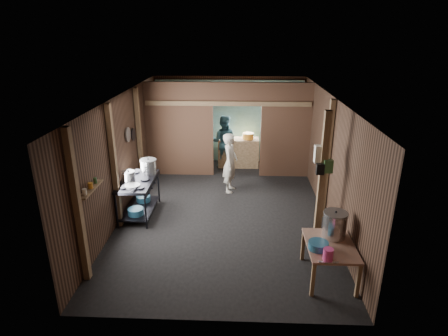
{
  "coord_description": "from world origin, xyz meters",
  "views": [
    {
      "loc": [
        0.32,
        -7.74,
        3.93
      ],
      "look_at": [
        0.0,
        -0.2,
        1.1
      ],
      "focal_mm": 30.05,
      "sensor_mm": 36.0,
      "label": 1
    }
  ],
  "objects_px": {
    "prep_table": "(329,261)",
    "stove_pot_large": "(149,167)",
    "yellow_tub": "(248,136)",
    "cook": "(230,163)",
    "stock_pot": "(335,225)",
    "pink_bucket": "(328,254)",
    "gas_range": "(139,197)"
  },
  "relations": [
    {
      "from": "prep_table",
      "to": "stove_pot_large",
      "type": "xyz_separation_m",
      "value": [
        -3.54,
        2.48,
        0.68
      ]
    },
    {
      "from": "yellow_tub",
      "to": "cook",
      "type": "relative_size",
      "value": 0.21
    },
    {
      "from": "stock_pot",
      "to": "yellow_tub",
      "type": "distance_m",
      "value": 5.28
    },
    {
      "from": "prep_table",
      "to": "stove_pot_large",
      "type": "height_order",
      "value": "stove_pot_large"
    },
    {
      "from": "stove_pot_large",
      "to": "prep_table",
      "type": "bearing_deg",
      "value": -35.03
    },
    {
      "from": "stock_pot",
      "to": "cook",
      "type": "distance_m",
      "value": 3.72
    },
    {
      "from": "stock_pot",
      "to": "pink_bucket",
      "type": "height_order",
      "value": "stock_pot"
    },
    {
      "from": "cook",
      "to": "stove_pot_large",
      "type": "bearing_deg",
      "value": 127.83
    },
    {
      "from": "gas_range",
      "to": "yellow_tub",
      "type": "height_order",
      "value": "yellow_tub"
    },
    {
      "from": "gas_range",
      "to": "cook",
      "type": "height_order",
      "value": "cook"
    },
    {
      "from": "pink_bucket",
      "to": "yellow_tub",
      "type": "xyz_separation_m",
      "value": [
        -1.11,
        5.78,
        0.22
      ]
    },
    {
      "from": "prep_table",
      "to": "pink_bucket",
      "type": "relative_size",
      "value": 5.65
    },
    {
      "from": "pink_bucket",
      "to": "stove_pot_large",
      "type": "bearing_deg",
      "value": 139.43
    },
    {
      "from": "gas_range",
      "to": "pink_bucket",
      "type": "height_order",
      "value": "gas_range"
    },
    {
      "from": "pink_bucket",
      "to": "yellow_tub",
      "type": "height_order",
      "value": "yellow_tub"
    },
    {
      "from": "gas_range",
      "to": "yellow_tub",
      "type": "bearing_deg",
      "value": 52.86
    },
    {
      "from": "cook",
      "to": "gas_range",
      "type": "bearing_deg",
      "value": 133.67
    },
    {
      "from": "stove_pot_large",
      "to": "yellow_tub",
      "type": "height_order",
      "value": "stove_pot_large"
    },
    {
      "from": "gas_range",
      "to": "pink_bucket",
      "type": "bearing_deg",
      "value": -35.38
    },
    {
      "from": "stove_pot_large",
      "to": "pink_bucket",
      "type": "bearing_deg",
      "value": -40.57
    },
    {
      "from": "pink_bucket",
      "to": "cook",
      "type": "distance_m",
      "value": 4.22
    },
    {
      "from": "gas_range",
      "to": "pink_bucket",
      "type": "relative_size",
      "value": 7.51
    },
    {
      "from": "gas_range",
      "to": "pink_bucket",
      "type": "xyz_separation_m",
      "value": [
        3.57,
        -2.53,
        0.3
      ]
    },
    {
      "from": "pink_bucket",
      "to": "yellow_tub",
      "type": "bearing_deg",
      "value": 100.87
    },
    {
      "from": "stove_pot_large",
      "to": "stock_pot",
      "type": "relative_size",
      "value": 0.77
    },
    {
      "from": "gas_range",
      "to": "prep_table",
      "type": "height_order",
      "value": "gas_range"
    },
    {
      "from": "gas_range",
      "to": "pink_bucket",
      "type": "distance_m",
      "value": 4.39
    },
    {
      "from": "gas_range",
      "to": "stock_pot",
      "type": "xyz_separation_m",
      "value": [
        3.81,
        -1.86,
        0.43
      ]
    },
    {
      "from": "prep_table",
      "to": "yellow_tub",
      "type": "relative_size",
      "value": 3.28
    },
    {
      "from": "gas_range",
      "to": "stock_pot",
      "type": "height_order",
      "value": "stock_pot"
    },
    {
      "from": "stock_pot",
      "to": "yellow_tub",
      "type": "xyz_separation_m",
      "value": [
        -1.35,
        5.1,
        0.1
      ]
    },
    {
      "from": "prep_table",
      "to": "cook",
      "type": "bearing_deg",
      "value": 116.37
    }
  ]
}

